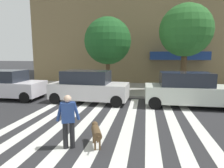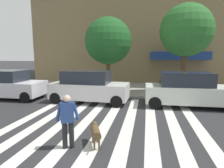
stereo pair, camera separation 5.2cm
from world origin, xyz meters
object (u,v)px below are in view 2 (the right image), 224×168
parked_car_near_curb (6,85)px  parked_car_behind_first (89,87)px  parked_car_third_in_line (188,90)px  street_tree_nearest (108,41)px  dog_on_leash (96,132)px  pedestrian_dog_walker (68,118)px  street_tree_middle (186,31)px

parked_car_near_curb → parked_car_behind_first: bearing=0.0°
parked_car_third_in_line → street_tree_nearest: street_tree_nearest is taller
dog_on_leash → parked_car_third_in_line: bearing=55.2°
parked_car_near_curb → pedestrian_dog_walker: parked_car_near_curb is taller
parked_car_near_curb → pedestrian_dog_walker: bearing=-40.1°
street_tree_nearest → street_tree_middle: (5.34, -0.47, 0.56)m
parked_car_behind_first → street_tree_nearest: 4.41m
pedestrian_dog_walker → parked_car_third_in_line: bearing=51.6°
parked_car_behind_first → street_tree_middle: street_tree_middle is taller
parked_car_behind_first → street_tree_middle: (5.85, 2.82, 3.46)m
street_tree_nearest → street_tree_middle: size_ratio=0.90×
parked_car_third_in_line → dog_on_leash: size_ratio=4.42×
street_tree_middle → dog_on_leash: street_tree_middle is taller
parked_car_behind_first → pedestrian_dog_walker: bearing=-79.0°
parked_car_behind_first → pedestrian_dog_walker: 5.77m
street_tree_middle → pedestrian_dog_walker: bearing=-119.2°
parked_car_third_in_line → dog_on_leash: parked_car_third_in_line is taller
parked_car_behind_first → dog_on_leash: size_ratio=4.39×
pedestrian_dog_walker → dog_on_leash: 0.96m
parked_car_near_curb → parked_car_third_in_line: parked_car_third_in_line is taller
street_tree_nearest → pedestrian_dog_walker: street_tree_nearest is taller
street_tree_nearest → dog_on_leash: street_tree_nearest is taller
parked_car_behind_first → dog_on_leash: 5.70m
parked_car_behind_first → street_tree_nearest: (0.51, 3.29, 2.89)m
parked_car_near_curb → parked_car_third_in_line: size_ratio=1.03×
parked_car_near_curb → dog_on_leash: size_ratio=4.56×
parked_car_third_in_line → street_tree_nearest: 6.72m
parked_car_near_curb → street_tree_nearest: bearing=28.3°
parked_car_near_curb → street_tree_middle: (11.46, 2.83, 3.49)m
parked_car_near_curb → street_tree_nearest: street_tree_nearest is taller
parked_car_behind_first → parked_car_near_curb: bearing=-180.0°
dog_on_leash → street_tree_middle: bearing=64.1°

